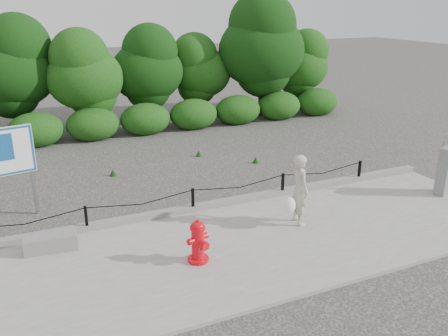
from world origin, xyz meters
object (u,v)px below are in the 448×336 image
object	(u,v)px
utility_cabinet	(445,171)
advertising_sign	(2,157)
pedestrian	(299,191)
fire_hydrant	(198,242)
concrete_block	(51,243)

from	to	relation	value
utility_cabinet	advertising_sign	world-z (taller)	advertising_sign
pedestrian	advertising_sign	distance (m)	6.73
utility_cabinet	advertising_sign	bearing A→B (deg)	144.48
pedestrian	advertising_sign	xyz separation A→B (m)	(-5.96, 3.04, 0.70)
utility_cabinet	fire_hydrant	bearing A→B (deg)	165.58
concrete_block	advertising_sign	size ratio (longest dim) A/B	0.46
utility_cabinet	pedestrian	bearing A→B (deg)	160.14
pedestrian	utility_cabinet	world-z (taller)	pedestrian
fire_hydrant	advertising_sign	world-z (taller)	advertising_sign
fire_hydrant	concrete_block	world-z (taller)	fire_hydrant
concrete_block	pedestrian	bearing A→B (deg)	-10.74
utility_cabinet	advertising_sign	xyz separation A→B (m)	(-10.41, 3.12, 0.87)
fire_hydrant	advertising_sign	bearing A→B (deg)	114.07
utility_cabinet	concrete_block	bearing A→B (deg)	154.85
concrete_block	advertising_sign	bearing A→B (deg)	108.96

